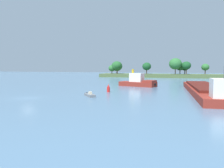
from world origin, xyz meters
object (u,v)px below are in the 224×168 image
at_px(cargo_barge, 205,89).
at_px(tugboat, 138,82).
at_px(channel_buoy_red, 108,89).
at_px(small_motorboat, 90,95).

bearing_deg(cargo_barge, tugboat, 140.08).
bearing_deg(tugboat, cargo_barge, -39.92).
height_order(tugboat, channel_buoy_red, tugboat).
xyz_separation_m(tugboat, cargo_barge, (17.17, -14.37, -0.36)).
height_order(tugboat, cargo_barge, cargo_barge).
distance_m(small_motorboat, channel_buoy_red, 8.24).
bearing_deg(tugboat, channel_buoy_red, -101.97).
bearing_deg(tugboat, small_motorboat, -100.91).
distance_m(cargo_barge, small_motorboat, 24.89).
relative_size(small_motorboat, channel_buoy_red, 2.01).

